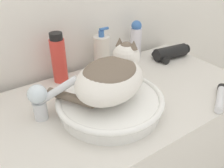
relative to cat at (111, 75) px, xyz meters
name	(u,v)px	position (x,y,z in m)	size (l,w,h in m)	color
sink_basin	(110,102)	(-0.01, -0.01, -0.10)	(0.36, 0.36, 0.06)	white
cat	(111,75)	(0.00, 0.00, 0.00)	(0.34, 0.29, 0.16)	silver
faucet	(42,98)	(-0.21, 0.08, -0.05)	(0.16, 0.09, 0.15)	silver
shampoo_bottle_tall	(59,59)	(-0.07, 0.27, -0.03)	(0.06, 0.06, 0.20)	#DB3D33
soap_pump_bottle	(102,52)	(0.13, 0.27, -0.05)	(0.07, 0.07, 0.19)	silver
lotion_bottle_white	(136,40)	(0.32, 0.27, -0.04)	(0.05, 0.05, 0.19)	silver
cream_tube	(220,98)	(0.35, -0.18, -0.12)	(0.16, 0.11, 0.03)	silver
hair_dryer	(170,53)	(0.46, 0.18, -0.10)	(0.19, 0.10, 0.06)	black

